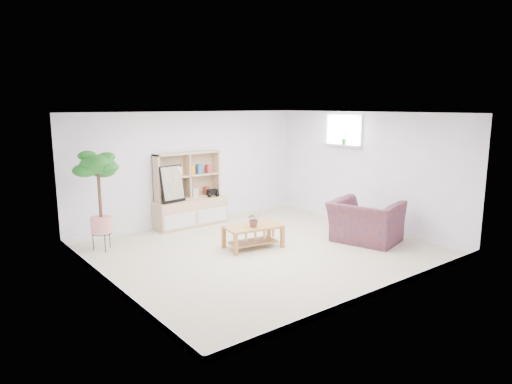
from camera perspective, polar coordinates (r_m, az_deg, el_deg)
floor at (r=8.16m, az=0.84°, el=-7.26°), size 5.50×5.00×0.01m
ceiling at (r=7.76m, az=0.89°, el=9.84°), size 5.50×5.00×0.01m
walls at (r=7.87m, az=0.87°, el=1.07°), size 5.51×5.01×2.40m
baseboard at (r=8.15m, az=0.84°, el=-6.93°), size 5.50×5.00×0.10m
window at (r=10.10m, az=10.97°, el=7.60°), size 0.10×0.98×0.68m
window_sill at (r=10.08m, az=10.67°, el=5.78°), size 0.14×1.00×0.04m
storage_unit at (r=9.68m, az=-8.25°, el=0.27°), size 1.56×0.53×1.56m
poster at (r=9.38m, az=-10.43°, el=0.99°), size 0.56×0.21×0.75m
toy_truck at (r=9.91m, az=-5.52°, el=-0.05°), size 0.37×0.29×0.17m
coffee_table at (r=8.22m, az=-0.36°, el=-5.62°), size 1.08×0.70×0.41m
table_plant at (r=8.08m, az=-0.26°, el=-3.40°), size 0.30×0.28×0.27m
floor_tree at (r=8.38m, az=-18.92°, el=-1.12°), size 0.86×0.86×1.77m
armchair at (r=8.77m, az=13.56°, el=-3.27°), size 1.33×1.44×0.89m
sill_plant at (r=10.02m, az=11.03°, el=6.58°), size 0.17×0.16×0.25m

